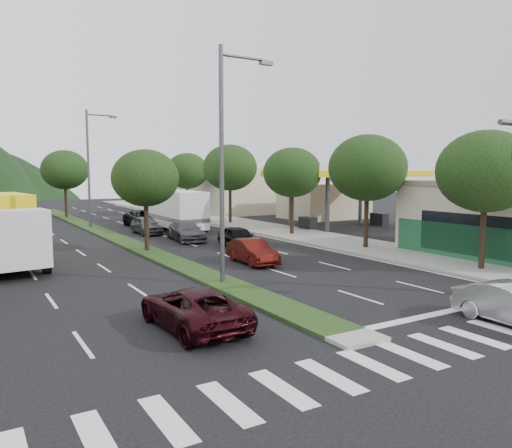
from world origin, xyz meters
TOP-DOWN VIEW (x-y plane):
  - ground at (0.00, 0.00)m, footprint 160.00×160.00m
  - sidewalk_right at (12.50, 25.00)m, footprint 5.00×90.00m
  - median at (0.00, 28.00)m, footprint 1.60×56.00m
  - crosswalk at (0.00, -2.00)m, footprint 19.00×2.20m
  - gas_canopy at (19.00, 22.00)m, footprint 12.20×8.20m
  - bldg_right_far at (19.50, 44.00)m, footprint 10.00×16.00m
  - tree_r_a at (12.00, 4.00)m, footprint 4.60×4.60m
  - tree_r_b at (12.00, 12.00)m, footprint 4.80×4.80m
  - tree_r_c at (12.00, 20.00)m, footprint 4.40×4.40m
  - tree_r_d at (12.00, 30.00)m, footprint 5.00×5.00m
  - tree_r_e at (12.00, 40.00)m, footprint 4.60×4.60m
  - tree_med_near at (0.00, 18.00)m, footprint 4.00×4.00m
  - tree_med_far at (0.00, 44.00)m, footprint 4.80×4.80m
  - streetlight_near at (0.21, 8.00)m, footprint 2.60×0.25m
  - streetlight_mid at (0.21, 33.00)m, footprint 2.60×0.25m
  - suv_maroon at (-3.54, 3.03)m, footprint 2.27×4.67m
  - car_queue_a at (5.44, 16.48)m, footprint 2.03×4.18m
  - car_queue_b at (4.01, 21.48)m, footprint 2.42×4.85m
  - car_queue_c at (3.53, 11.48)m, footprint 1.58×3.94m
  - car_queue_d at (4.25, 31.48)m, footprint 2.50×5.38m
  - car_queue_e at (2.81, 26.48)m, footprint 1.68×4.05m
  - box_truck at (-7.79, 16.88)m, footprint 3.60×7.72m
  - motorhome at (5.50, 27.33)m, footprint 2.91×8.66m

SIDE VIEW (x-z plane):
  - ground at x=0.00m, z-range 0.00..0.00m
  - crosswalk at x=0.00m, z-range 0.00..0.01m
  - median at x=0.00m, z-range 0.00..0.12m
  - sidewalk_right at x=12.50m, z-range 0.00..0.15m
  - car_queue_c at x=3.53m, z-range 0.00..1.28m
  - suv_maroon at x=-3.54m, z-range 0.00..1.28m
  - car_queue_b at x=4.01m, z-range 0.00..1.35m
  - car_queue_e at x=2.81m, z-range 0.00..1.37m
  - car_queue_a at x=5.44m, z-range 0.00..1.37m
  - car_queue_d at x=4.25m, z-range 0.00..1.49m
  - box_truck at x=-7.79m, z-range -0.10..3.58m
  - motorhome at x=5.50m, z-range 0.11..3.40m
  - bldg_right_far at x=19.50m, z-range 0.00..5.20m
  - tree_med_near at x=0.00m, z-range 1.42..7.44m
  - gas_canopy at x=19.00m, z-range 2.02..7.27m
  - tree_r_c at x=12.00m, z-range 1.51..7.99m
  - tree_r_a at x=12.00m, z-range 1.50..8.14m
  - tree_r_e at x=12.00m, z-range 1.54..8.25m
  - tree_med_far at x=0.00m, z-range 1.54..8.47m
  - tree_r_b at x=12.00m, z-range 1.57..8.50m
  - tree_r_d at x=12.00m, z-range 1.60..8.76m
  - streetlight_near at x=0.21m, z-range 0.58..10.58m
  - streetlight_mid at x=0.21m, z-range 0.58..10.58m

